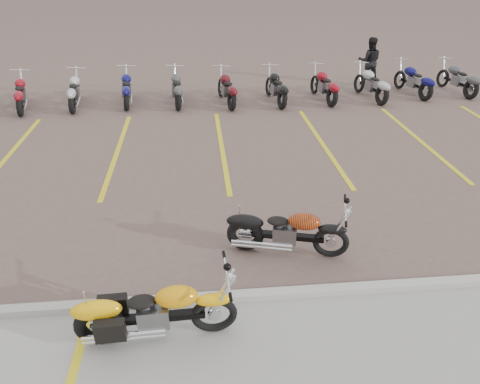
% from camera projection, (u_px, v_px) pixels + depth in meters
% --- Properties ---
extents(ground, '(100.00, 100.00, 0.00)m').
position_uv_depth(ground, '(235.00, 228.00, 8.77)').
color(ground, brown).
rests_on(ground, ground).
extents(curb, '(60.00, 0.18, 0.12)m').
position_uv_depth(curb, '(247.00, 296.00, 6.98)').
color(curb, '#ADAAA3').
rests_on(curb, ground).
extents(parking_stripes, '(38.00, 5.50, 0.01)m').
position_uv_depth(parking_stripes, '(222.00, 147.00, 12.29)').
color(parking_stripes, gold).
rests_on(parking_stripes, ground).
extents(yellow_cruiser, '(2.14, 0.33, 0.88)m').
position_uv_depth(yellow_cruiser, '(153.00, 312.00, 6.13)').
color(yellow_cruiser, black).
rests_on(yellow_cruiser, ground).
extents(flame_cruiser, '(2.03, 0.66, 0.85)m').
position_uv_depth(flame_cruiser, '(284.00, 232.00, 7.87)').
color(flame_cruiser, black).
rests_on(flame_cruiser, ground).
extents(person_b, '(0.97, 0.84, 1.74)m').
position_uv_depth(person_b, '(369.00, 61.00, 17.45)').
color(person_b, black).
rests_on(person_b, ground).
extents(bg_bike_row, '(17.43, 2.07, 1.10)m').
position_uv_depth(bg_bike_row, '(225.00, 86.00, 15.59)').
color(bg_bike_row, black).
rests_on(bg_bike_row, ground).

